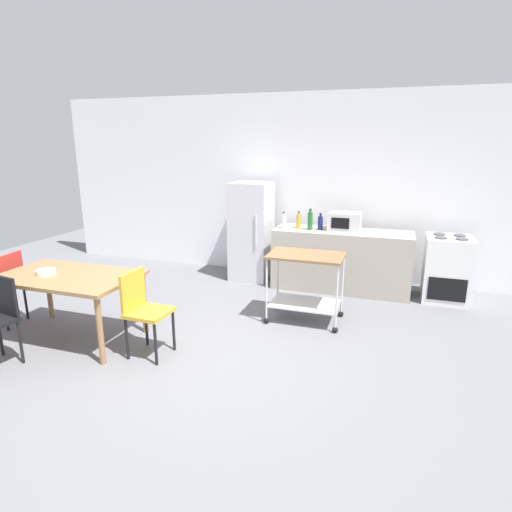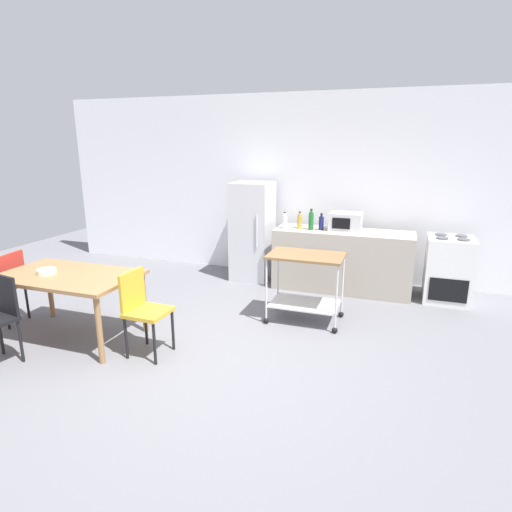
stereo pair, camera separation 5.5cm
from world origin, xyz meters
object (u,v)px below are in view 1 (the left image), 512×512
object	(u,v)px
dining_table	(68,282)
chair_red	(5,284)
kitchen_cart	(306,276)
bottle_hot_sauce	(284,221)
bottle_vinegar	(320,223)
refrigerator	(251,231)
chair_mustard	(143,307)
fruit_bowl	(46,272)
stove_oven	(447,269)
bottle_olive_oil	(310,221)
microwave	(345,221)
bottle_sesame_oil	(299,221)

from	to	relation	value
dining_table	chair_red	size ratio (longest dim) A/B	1.69
kitchen_cart	bottle_hot_sauce	distance (m)	1.43
kitchen_cart	bottle_vinegar	xyz separation A→B (m)	(-0.07, 1.27, 0.43)
chair_red	refrigerator	xyz separation A→B (m)	(2.20, 2.67, 0.26)
chair_mustard	fruit_bowl	world-z (taller)	chair_mustard
dining_table	fruit_bowl	world-z (taller)	fruit_bowl
stove_oven	bottle_vinegar	xyz separation A→B (m)	(-1.78, -0.06, 0.55)
chair_mustard	stove_oven	size ratio (longest dim) A/B	0.97
chair_red	chair_mustard	distance (m)	2.00
stove_oven	fruit_bowl	bearing A→B (deg)	-147.90
stove_oven	bottle_olive_oil	bearing A→B (deg)	-177.14
chair_mustard	bottle_hot_sauce	bearing A→B (deg)	-14.87
bottle_hot_sauce	kitchen_cart	bearing A→B (deg)	-63.53
microwave	chair_red	bearing A→B (deg)	-144.40
bottle_sesame_oil	bottle_olive_oil	size ratio (longest dim) A/B	0.82
bottle_olive_oil	bottle_vinegar	world-z (taller)	bottle_olive_oil
refrigerator	kitchen_cart	distance (m)	1.85
refrigerator	bottle_sesame_oil	bearing A→B (deg)	-9.72
chair_red	dining_table	bearing A→B (deg)	78.18
bottle_olive_oil	dining_table	bearing A→B (deg)	-130.29
kitchen_cart	bottle_sesame_oil	world-z (taller)	bottle_sesame_oil
bottle_sesame_oil	microwave	size ratio (longest dim) A/B	0.55
bottle_hot_sauce	bottle_olive_oil	size ratio (longest dim) A/B	0.79
dining_table	chair_mustard	size ratio (longest dim) A/B	1.69
kitchen_cart	bottle_olive_oil	distance (m)	1.33
dining_table	fruit_bowl	distance (m)	0.26
refrigerator	bottle_vinegar	distance (m)	1.15
chair_red	bottle_hot_sauce	xyz separation A→B (m)	(2.78, 2.48, 0.49)
chair_mustard	dining_table	bearing A→B (deg)	88.29
dining_table	stove_oven	distance (m)	4.88
dining_table	refrigerator	xyz separation A→B (m)	(1.19, 2.73, 0.10)
bottle_hot_sauce	bottle_vinegar	size ratio (longest dim) A/B	1.00
dining_table	refrigerator	distance (m)	2.98
fruit_bowl	kitchen_cart	bearing A→B (deg)	27.92
chair_red	stove_oven	distance (m)	5.72
microwave	bottle_sesame_oil	bearing A→B (deg)	-172.30
bottle_olive_oil	bottle_sesame_oil	bearing A→B (deg)	167.33
microwave	fruit_bowl	size ratio (longest dim) A/B	2.28
refrigerator	chair_mustard	bearing A→B (deg)	-94.17
kitchen_cart	bottle_vinegar	size ratio (longest dim) A/B	3.71
stove_oven	refrigerator	size ratio (longest dim) A/B	0.59
chair_red	kitchen_cart	xyz separation A→B (m)	(3.39, 1.26, 0.05)
kitchen_cart	bottle_olive_oil	xyz separation A→B (m)	(-0.21, 1.23, 0.46)
chair_mustard	kitchen_cart	xyz separation A→B (m)	(1.39, 1.38, 0.05)
dining_table	stove_oven	bearing A→B (deg)	32.95
bottle_olive_oil	microwave	size ratio (longest dim) A/B	0.67
bottle_sesame_oil	bottle_vinegar	size ratio (longest dim) A/B	1.04
dining_table	bottle_sesame_oil	distance (m)	3.28
fruit_bowl	stove_oven	bearing A→B (deg)	32.10
bottle_hot_sauce	fruit_bowl	distance (m)	3.29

